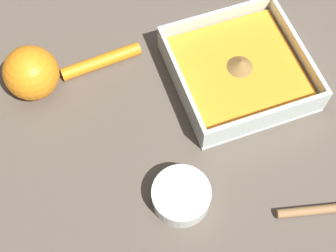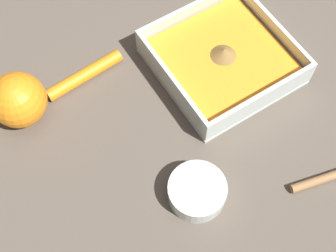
% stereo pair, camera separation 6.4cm
% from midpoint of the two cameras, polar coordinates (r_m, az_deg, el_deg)
% --- Properties ---
extents(ground_plane, '(4.00, 4.00, 0.00)m').
position_cam_midpoint_polar(ground_plane, '(0.70, 3.54, 3.55)').
color(ground_plane, brown).
extents(square_dish, '(0.19, 0.19, 0.05)m').
position_cam_midpoint_polar(square_dish, '(0.71, 4.06, 7.79)').
color(square_dish, silver).
rests_on(square_dish, ground_plane).
extents(spice_bowl, '(0.08, 0.08, 0.03)m').
position_cam_midpoint_polar(spice_bowl, '(0.62, 0.56, -8.31)').
color(spice_bowl, silver).
rests_on(spice_bowl, ground_plane).
extents(lemon_squeezer, '(0.08, 0.20, 0.08)m').
position_cam_midpoint_polar(lemon_squeezer, '(0.69, -19.67, 3.03)').
color(lemon_squeezer, orange).
rests_on(lemon_squeezer, ground_plane).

